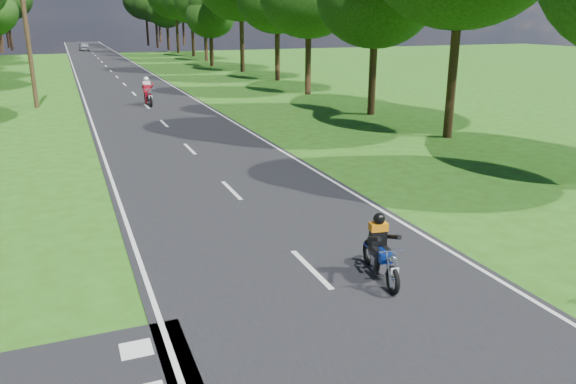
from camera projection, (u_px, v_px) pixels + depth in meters
name	position (u px, v px, depth m)	size (l,w,h in m)	color
ground	(356.00, 315.00, 10.01)	(160.00, 160.00, 0.00)	#295112
main_road	(111.00, 71.00, 54.36)	(7.00, 140.00, 0.02)	black
road_markings	(111.00, 73.00, 52.64)	(7.40, 140.00, 0.01)	silver
telegraph_pole	(27.00, 35.00, 31.52)	(1.20, 0.26, 8.00)	#382616
rider_near_blue	(381.00, 247.00, 11.17)	(0.54, 1.61, 1.34)	navy
rider_far_red	(148.00, 91.00, 33.21)	(0.66, 1.99, 1.66)	#A80C1C
distant_car	(84.00, 46.00, 86.40)	(1.50, 3.74, 1.27)	#B2B4B9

